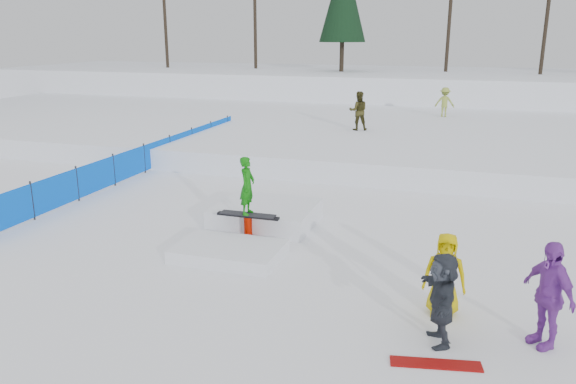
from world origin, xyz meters
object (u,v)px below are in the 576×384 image
(walker_olive, at_px, (358,111))
(walker_ygreen, at_px, (445,102))
(spectator_dark, at_px, (442,299))
(jib_rail_feature, at_px, (256,221))
(safety_fence, at_px, (144,158))
(spectator_yellow, at_px, (445,275))
(spectator_purple, at_px, (548,294))

(walker_olive, relative_size, walker_ygreen, 1.14)
(spectator_dark, height_order, jib_rail_feature, jib_rail_feature)
(safety_fence, distance_m, spectator_dark, 14.15)
(walker_olive, distance_m, spectator_yellow, 15.66)
(safety_fence, xyz_separation_m, jib_rail_feature, (6.21, -4.80, -0.25))
(spectator_purple, bearing_deg, spectator_yellow, -145.44)
(walker_ygreen, distance_m, spectator_dark, 21.53)
(safety_fence, xyz_separation_m, spectator_yellow, (11.00, -7.88, 0.23))
(safety_fence, relative_size, spectator_purple, 8.82)
(safety_fence, bearing_deg, walker_ygreen, 51.50)
(walker_olive, bearing_deg, walker_ygreen, -139.27)
(safety_fence, bearing_deg, walker_olive, 47.31)
(walker_ygreen, relative_size, spectator_purple, 0.83)
(jib_rail_feature, bearing_deg, spectator_purple, -29.66)
(spectator_yellow, bearing_deg, spectator_purple, -20.05)
(walker_olive, height_order, jib_rail_feature, walker_olive)
(spectator_purple, xyz_separation_m, spectator_dark, (-1.63, -0.44, -0.12))
(walker_olive, relative_size, spectator_dark, 1.08)
(jib_rail_feature, bearing_deg, spectator_yellow, -32.74)
(jib_rail_feature, bearing_deg, walker_olive, 88.36)
(spectator_yellow, distance_m, jib_rail_feature, 5.71)
(spectator_purple, height_order, spectator_yellow, spectator_purple)
(walker_olive, distance_m, jib_rail_feature, 11.99)
(spectator_yellow, relative_size, spectator_dark, 0.99)
(walker_olive, height_order, walker_ygreen, walker_olive)
(walker_ygreen, xyz_separation_m, spectator_dark, (0.98, -21.49, -0.76))
(spectator_purple, bearing_deg, spectator_dark, -110.82)
(spectator_purple, relative_size, spectator_dark, 1.15)
(safety_fence, bearing_deg, jib_rail_feature, -37.71)
(safety_fence, xyz_separation_m, walker_ygreen, (10.02, 12.59, 1.00))
(spectator_yellow, xyz_separation_m, spectator_dark, (0.00, -1.02, 0.01))
(walker_olive, distance_m, spectator_purple, 16.72)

